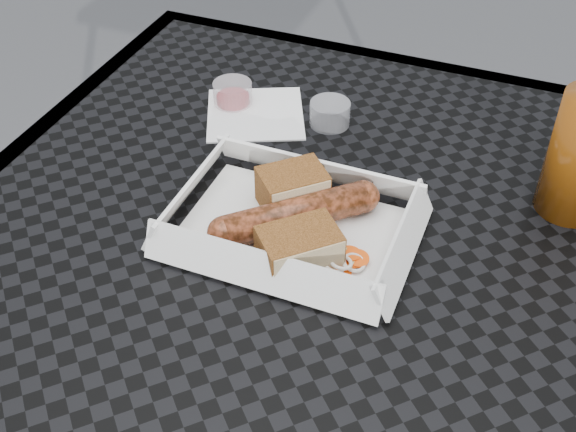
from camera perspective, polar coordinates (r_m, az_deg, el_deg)
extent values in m
cube|color=black|center=(0.75, 2.48, -1.86)|extent=(0.80, 0.80, 0.01)
cube|color=black|center=(1.06, 9.76, 11.27)|extent=(0.80, 0.03, 0.03)
cube|color=black|center=(0.93, -20.75, 4.03)|extent=(0.03, 0.80, 0.03)
cylinder|color=black|center=(1.35, -6.92, -0.16)|extent=(0.03, 0.03, 0.73)
cube|color=white|center=(0.75, 0.29, -1.14)|extent=(0.22, 0.15, 0.00)
cylinder|color=brown|center=(0.74, 0.62, 0.13)|extent=(0.14, 0.13, 0.03)
sphere|color=brown|center=(0.76, 5.96, 1.53)|extent=(0.03, 0.03, 0.03)
sphere|color=brown|center=(0.72, -5.05, -1.35)|extent=(0.03, 0.03, 0.03)
cube|color=brown|center=(0.76, 0.36, 2.19)|extent=(0.08, 0.08, 0.04)
cube|color=brown|center=(0.70, 0.90, -2.51)|extent=(0.09, 0.09, 0.04)
cylinder|color=#FD500B|center=(0.71, 4.20, -3.66)|extent=(0.02, 0.02, 0.00)
torus|color=white|center=(0.70, 4.66, -4.11)|extent=(0.02, 0.02, 0.00)
cube|color=#B2D17F|center=(0.71, 5.09, -3.77)|extent=(0.02, 0.02, 0.00)
cube|color=white|center=(0.92, -2.60, 8.06)|extent=(0.16, 0.16, 0.00)
cylinder|color=maroon|center=(0.94, -4.39, 9.62)|extent=(0.05, 0.05, 0.03)
cylinder|color=silver|center=(0.90, 3.33, 8.10)|extent=(0.05, 0.05, 0.03)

